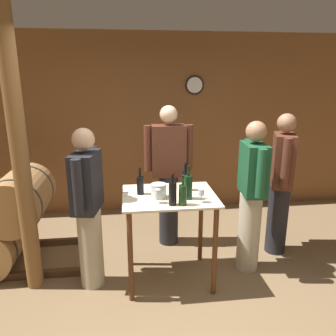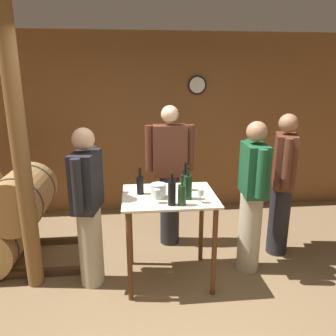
{
  "view_description": "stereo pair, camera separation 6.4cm",
  "coord_description": "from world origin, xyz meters",
  "px_view_note": "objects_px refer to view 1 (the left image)",
  "views": [
    {
      "loc": [
        -0.4,
        -2.41,
        2.08
      ],
      "look_at": [
        -0.01,
        0.71,
        1.19
      ],
      "focal_mm": 35.0,
      "sensor_mm": 36.0,
      "label": 1
    },
    {
      "loc": [
        -0.33,
        -2.42,
        2.08
      ],
      "look_at": [
        -0.01,
        0.71,
        1.19
      ],
      "focal_mm": 35.0,
      "sensor_mm": 36.0,
      "label": 2
    }
  ],
  "objects_px": {
    "person_visitor_with_scarf": "(252,195)",
    "person_visitor_near_door": "(281,182)",
    "person_visitor_bearded": "(88,207)",
    "wine_bottle_left": "(173,193)",
    "wine_bottle_center": "(183,194)",
    "ice_bucket": "(159,191)",
    "wine_glass_near_center": "(201,193)",
    "person_host": "(169,173)",
    "wine_glass_near_left": "(157,193)",
    "wine_bottle_far_left": "(140,184)",
    "wine_bottle_far_right": "(185,180)",
    "wine_bottle_right": "(188,187)",
    "wooden_post": "(20,158)"
  },
  "relations": [
    {
      "from": "ice_bucket",
      "to": "wooden_post",
      "type": "bearing_deg",
      "value": 175.13
    },
    {
      "from": "wine_glass_near_center",
      "to": "person_visitor_bearded",
      "type": "relative_size",
      "value": 0.08
    },
    {
      "from": "wine_bottle_center",
      "to": "person_host",
      "type": "bearing_deg",
      "value": 89.88
    },
    {
      "from": "wine_bottle_left",
      "to": "person_visitor_bearded",
      "type": "xyz_separation_m",
      "value": [
        -0.79,
        0.26,
        -0.2
      ]
    },
    {
      "from": "wine_glass_near_center",
      "to": "person_visitor_near_door",
      "type": "xyz_separation_m",
      "value": [
        1.09,
        0.63,
        -0.14
      ]
    },
    {
      "from": "wooden_post",
      "to": "wine_glass_near_center",
      "type": "bearing_deg",
      "value": -9.57
    },
    {
      "from": "wine_glass_near_left",
      "to": "person_visitor_bearded",
      "type": "distance_m",
      "value": 0.71
    },
    {
      "from": "wine_glass_near_left",
      "to": "person_visitor_with_scarf",
      "type": "distance_m",
      "value": 1.07
    },
    {
      "from": "wine_bottle_right",
      "to": "wooden_post",
      "type": "bearing_deg",
      "value": 173.72
    },
    {
      "from": "wine_bottle_right",
      "to": "person_visitor_with_scarf",
      "type": "bearing_deg",
      "value": 16.2
    },
    {
      "from": "wooden_post",
      "to": "wine_glass_near_left",
      "type": "relative_size",
      "value": 20.21
    },
    {
      "from": "wine_bottle_far_left",
      "to": "person_visitor_bearded",
      "type": "height_order",
      "value": "person_visitor_bearded"
    },
    {
      "from": "wine_glass_near_center",
      "to": "wine_glass_near_left",
      "type": "bearing_deg",
      "value": 175.34
    },
    {
      "from": "person_host",
      "to": "person_visitor_with_scarf",
      "type": "relative_size",
      "value": 1.06
    },
    {
      "from": "wine_bottle_far_left",
      "to": "wine_bottle_far_right",
      "type": "relative_size",
      "value": 0.92
    },
    {
      "from": "ice_bucket",
      "to": "person_visitor_near_door",
      "type": "relative_size",
      "value": 0.09
    },
    {
      "from": "wine_bottle_right",
      "to": "ice_bucket",
      "type": "relative_size",
      "value": 2.18
    },
    {
      "from": "wine_bottle_center",
      "to": "person_host",
      "type": "relative_size",
      "value": 0.16
    },
    {
      "from": "wooden_post",
      "to": "wine_glass_near_center",
      "type": "distance_m",
      "value": 1.7
    },
    {
      "from": "person_visitor_near_door",
      "to": "wine_glass_near_left",
      "type": "bearing_deg",
      "value": -158.15
    },
    {
      "from": "wine_glass_near_left",
      "to": "ice_bucket",
      "type": "bearing_deg",
      "value": 79.98
    },
    {
      "from": "wine_glass_near_center",
      "to": "person_visitor_with_scarf",
      "type": "bearing_deg",
      "value": 27.2
    },
    {
      "from": "wine_bottle_left",
      "to": "wine_bottle_far_right",
      "type": "bearing_deg",
      "value": 64.5
    },
    {
      "from": "wine_bottle_left",
      "to": "person_host",
      "type": "xyz_separation_m",
      "value": [
        0.09,
        1.04,
        -0.13
      ]
    },
    {
      "from": "ice_bucket",
      "to": "person_host",
      "type": "xyz_separation_m",
      "value": [
        0.2,
        0.85,
        -0.08
      ]
    },
    {
      "from": "wine_bottle_center",
      "to": "wine_bottle_far_right",
      "type": "distance_m",
      "value": 0.41
    },
    {
      "from": "wine_bottle_center",
      "to": "wine_glass_near_left",
      "type": "xyz_separation_m",
      "value": [
        -0.22,
        0.07,
        -0.01
      ]
    },
    {
      "from": "wine_bottle_far_left",
      "to": "wine_bottle_far_right",
      "type": "bearing_deg",
      "value": 7.91
    },
    {
      "from": "wooden_post",
      "to": "wine_glass_near_center",
      "type": "relative_size",
      "value": 20.74
    },
    {
      "from": "wooden_post",
      "to": "wine_bottle_far_right",
      "type": "relative_size",
      "value": 9.15
    },
    {
      "from": "wine_bottle_right",
      "to": "wine_glass_near_center",
      "type": "height_order",
      "value": "wine_bottle_right"
    },
    {
      "from": "wine_glass_near_left",
      "to": "wine_bottle_far_right",
      "type": "bearing_deg",
      "value": 45.6
    },
    {
      "from": "wine_glass_near_left",
      "to": "wine_bottle_far_left",
      "type": "bearing_deg",
      "value": 119.68
    },
    {
      "from": "wooden_post",
      "to": "person_visitor_bearded",
      "type": "height_order",
      "value": "wooden_post"
    },
    {
      "from": "wine_glass_near_center",
      "to": "person_host",
      "type": "xyz_separation_m",
      "value": [
        -0.18,
        1.02,
        -0.1
      ]
    },
    {
      "from": "wine_bottle_right",
      "to": "person_host",
      "type": "xyz_separation_m",
      "value": [
        -0.07,
        0.91,
        -0.13
      ]
    },
    {
      "from": "wooden_post",
      "to": "person_visitor_with_scarf",
      "type": "xyz_separation_m",
      "value": [
        2.27,
        0.04,
        -0.48
      ]
    },
    {
      "from": "wine_bottle_far_right",
      "to": "wine_bottle_far_left",
      "type": "bearing_deg",
      "value": -172.09
    },
    {
      "from": "person_visitor_with_scarf",
      "to": "person_visitor_near_door",
      "type": "xyz_separation_m",
      "value": [
        0.47,
        0.32,
        0.02
      ]
    },
    {
      "from": "wine_bottle_center",
      "to": "ice_bucket",
      "type": "bearing_deg",
      "value": 133.58
    },
    {
      "from": "wine_bottle_center",
      "to": "person_visitor_bearded",
      "type": "height_order",
      "value": "person_visitor_bearded"
    },
    {
      "from": "wine_bottle_center",
      "to": "ice_bucket",
      "type": "xyz_separation_m",
      "value": [
        -0.2,
        0.21,
        -0.03
      ]
    },
    {
      "from": "ice_bucket",
      "to": "wine_bottle_left",
      "type": "bearing_deg",
      "value": -61.46
    },
    {
      "from": "person_visitor_with_scarf",
      "to": "person_visitor_near_door",
      "type": "height_order",
      "value": "person_visitor_near_door"
    },
    {
      "from": "wine_bottle_right",
      "to": "person_visitor_near_door",
      "type": "distance_m",
      "value": 1.31
    },
    {
      "from": "wine_bottle_left",
      "to": "person_host",
      "type": "distance_m",
      "value": 1.06
    },
    {
      "from": "wine_bottle_center",
      "to": "person_visitor_bearded",
      "type": "relative_size",
      "value": 0.18
    },
    {
      "from": "ice_bucket",
      "to": "wine_bottle_far_left",
      "type": "bearing_deg",
      "value": 144.68
    },
    {
      "from": "person_visitor_bearded",
      "to": "wine_bottle_left",
      "type": "bearing_deg",
      "value": -18.14
    },
    {
      "from": "person_visitor_near_door",
      "to": "wine_glass_near_center",
      "type": "bearing_deg",
      "value": -149.9
    }
  ]
}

